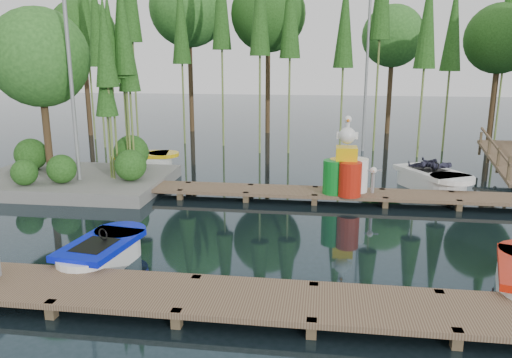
# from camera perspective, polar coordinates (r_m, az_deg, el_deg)

# --- Properties ---
(ground_plane) EXTENTS (90.00, 90.00, 0.00)m
(ground_plane) POSITION_cam_1_polar(r_m,az_deg,el_deg) (13.01, -2.49, -5.16)
(ground_plane) COLOR #1C2C34
(near_dock) EXTENTS (18.00, 1.50, 0.50)m
(near_dock) POSITION_cam_1_polar(r_m,az_deg,el_deg) (8.88, -7.88, -13.07)
(near_dock) COLOR brown
(near_dock) RESTS_ON ground
(far_dock) EXTENTS (15.00, 1.20, 0.50)m
(far_dock) POSITION_cam_1_polar(r_m,az_deg,el_deg) (15.19, 2.91, -1.46)
(far_dock) COLOR brown
(far_dock) RESTS_ON ground
(island) EXTENTS (6.20, 4.20, 6.75)m
(island) POSITION_cam_1_polar(r_m,az_deg,el_deg) (17.64, -21.40, 9.49)
(island) COLOR slate
(island) RESTS_ON ground
(tree_screen) EXTENTS (34.42, 18.53, 10.31)m
(tree_screen) POSITION_cam_1_polar(r_m,az_deg,el_deg) (23.17, -2.92, 18.48)
(tree_screen) COLOR #49341F
(tree_screen) RESTS_ON ground
(lamp_island) EXTENTS (0.30, 0.30, 7.25)m
(lamp_island) POSITION_cam_1_polar(r_m,az_deg,el_deg) (16.53, -20.60, 13.08)
(lamp_island) COLOR gray
(lamp_island) RESTS_ON ground
(lamp_rear) EXTENTS (0.30, 0.30, 7.25)m
(lamp_rear) POSITION_cam_1_polar(r_m,az_deg,el_deg) (23.16, 12.61, 13.58)
(lamp_rear) COLOR gray
(lamp_rear) RESTS_ON ground
(boat_blue) EXTENTS (1.43, 2.59, 0.83)m
(boat_blue) POSITION_cam_1_polar(r_m,az_deg,el_deg) (10.97, -17.17, -8.15)
(boat_blue) COLOR white
(boat_blue) RESTS_ON ground
(boat_yellow_far) EXTENTS (2.83, 1.69, 1.32)m
(boat_yellow_far) POSITION_cam_1_polar(r_m,az_deg,el_deg) (20.11, -12.80, 2.15)
(boat_yellow_far) COLOR white
(boat_yellow_far) RESTS_ON ground
(boat_white_far) EXTENTS (2.58, 3.25, 1.41)m
(boat_white_far) POSITION_cam_1_polar(r_m,az_deg,el_deg) (17.31, 19.47, -0.05)
(boat_white_far) COLOR white
(boat_white_far) RESTS_ON ground
(yellow_barrel) EXTENTS (0.66, 0.66, 1.00)m
(yellow_barrel) POSITION_cam_1_polar(r_m,az_deg,el_deg) (15.01, 9.63, 0.41)
(yellow_barrel) COLOR yellow
(yellow_barrel) RESTS_ON far_dock
(drum_cluster) EXTENTS (1.33, 1.22, 2.29)m
(drum_cluster) POSITION_cam_1_polar(r_m,az_deg,el_deg) (14.82, 10.35, 0.90)
(drum_cluster) COLOR #0E7E22
(drum_cluster) RESTS_ON far_dock
(seagull_post) EXTENTS (0.49, 0.26, 0.78)m
(seagull_post) POSITION_cam_1_polar(r_m,az_deg,el_deg) (15.06, 13.26, 0.39)
(seagull_post) COLOR gray
(seagull_post) RESTS_ON far_dock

